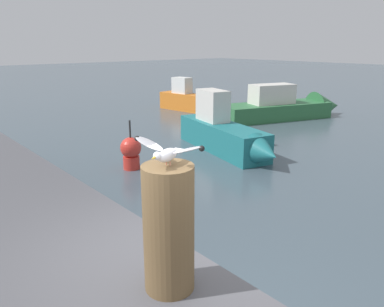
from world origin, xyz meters
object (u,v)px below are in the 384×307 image
boat_green (290,107)px  channel_buoy (131,152)px  seagull (167,152)px  boat_orange (186,99)px  mooring_post (169,229)px  boat_teal (226,134)px

boat_green → channel_buoy: boat_green is taller
seagull → boat_orange: (-12.25, 10.41, -1.90)m
mooring_post → boat_green: mooring_post is taller
seagull → boat_teal: size_ratio=0.13×
seagull → boat_orange: seagull is taller
seagull → boat_orange: bearing=139.6°
boat_green → boat_orange: boat_orange is taller
mooring_post → seagull: bearing=-71.2°
mooring_post → boat_green: bearing=121.2°
channel_buoy → boat_teal: bearing=80.3°
mooring_post → channel_buoy: size_ratio=0.82×
boat_teal → boat_orange: (-6.60, 3.91, -0.00)m
boat_orange → channel_buoy: size_ratio=2.45×
mooring_post → channel_buoy: 7.18m
boat_teal → channel_buoy: size_ratio=3.50×
boat_green → boat_teal: 6.61m
seagull → mooring_post: bearing=108.8°
boat_orange → boat_teal: bearing=-30.6°
mooring_post → boat_teal: 8.69m
mooring_post → boat_green: size_ratio=0.17×
boat_green → mooring_post: bearing=-58.8°
boat_teal → boat_green: bearing=108.5°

